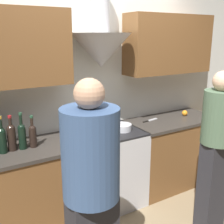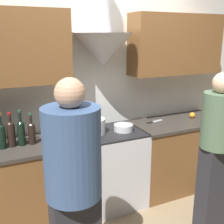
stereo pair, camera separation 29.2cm
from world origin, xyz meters
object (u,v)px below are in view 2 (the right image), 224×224
at_px(wine_bottle_7, 11,132).
at_px(mixing_bowl, 123,128).
at_px(wine_bottle_9, 32,132).
at_px(orange_fruit, 192,115).
at_px(wine_bottle_6, 2,135).
at_px(stove_range, 108,168).
at_px(stock_pot, 93,126).
at_px(person_foreground_right, 216,149).
at_px(wine_bottle_8, 21,132).
at_px(person_foreground_left, 74,189).

distance_m(wine_bottle_7, mixing_bowl, 1.18).
bearing_deg(wine_bottle_7, mixing_bowl, -2.49).
relative_size(wine_bottle_9, orange_fruit, 4.24).
bearing_deg(wine_bottle_6, wine_bottle_7, 11.63).
height_order(stove_range, orange_fruit, orange_fruit).
height_order(wine_bottle_6, stock_pot, wine_bottle_6).
bearing_deg(mixing_bowl, orange_fruit, 3.65).
bearing_deg(orange_fruit, person_foreground_right, -118.54).
height_order(stove_range, wine_bottle_7, wine_bottle_7).
height_order(wine_bottle_7, wine_bottle_8, wine_bottle_8).
height_order(stove_range, wine_bottle_8, wine_bottle_8).
distance_m(orange_fruit, person_foreground_right, 1.04).
xyz_separation_m(wine_bottle_8, person_foreground_left, (0.19, -1.03, -0.11)).
bearing_deg(orange_fruit, wine_bottle_6, -179.19).
bearing_deg(stove_range, mixing_bowl, -13.07).
bearing_deg(wine_bottle_9, person_foreground_left, -84.76).
relative_size(orange_fruit, person_foreground_left, 0.04).
relative_size(wine_bottle_7, wine_bottle_9, 1.08).
distance_m(wine_bottle_8, person_foreground_right, 1.84).
distance_m(stove_range, wine_bottle_7, 1.16).
height_order(stove_range, wine_bottle_9, wine_bottle_9).
height_order(orange_fruit, person_foreground_right, person_foreground_right).
distance_m(wine_bottle_9, person_foreground_right, 1.75).
bearing_deg(wine_bottle_7, wine_bottle_8, -8.02).
bearing_deg(wine_bottle_8, mixing_bowl, -2.01).
height_order(wine_bottle_9, person_foreground_right, person_foreground_right).
distance_m(wine_bottle_9, stock_pot, 0.65).
bearing_deg(wine_bottle_9, mixing_bowl, -1.87).
height_order(mixing_bowl, orange_fruit, orange_fruit).
xyz_separation_m(wine_bottle_6, wine_bottle_9, (0.27, -0.00, -0.01)).
bearing_deg(wine_bottle_8, person_foreground_left, -79.54).
bearing_deg(stove_range, wine_bottle_8, -179.91).
height_order(stove_range, person_foreground_right, person_foreground_right).
relative_size(stove_range, orange_fruit, 12.14).
relative_size(wine_bottle_7, mixing_bowl, 1.57).
bearing_deg(stock_pot, mixing_bowl, -11.35).
distance_m(wine_bottle_6, wine_bottle_7, 0.09).
xyz_separation_m(wine_bottle_8, person_foreground_right, (1.61, -0.88, -0.13)).
bearing_deg(stove_range, wine_bottle_6, -179.69).
bearing_deg(orange_fruit, stock_pot, 179.89).
bearing_deg(person_foreground_right, person_foreground_left, -174.26).
xyz_separation_m(wine_bottle_8, mixing_bowl, (1.08, -0.04, -0.10)).
xyz_separation_m(wine_bottle_7, wine_bottle_9, (0.19, -0.02, -0.02)).
distance_m(wine_bottle_9, person_foreground_left, 1.03).
height_order(wine_bottle_7, mixing_bowl, wine_bottle_7).
xyz_separation_m(mixing_bowl, orange_fruit, (1.03, 0.07, 0.00)).
height_order(wine_bottle_6, mixing_bowl, wine_bottle_6).
bearing_deg(person_foreground_left, mixing_bowl, 48.03).
bearing_deg(person_foreground_left, wine_bottle_9, 95.24).
bearing_deg(wine_bottle_9, wine_bottle_7, 174.27).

